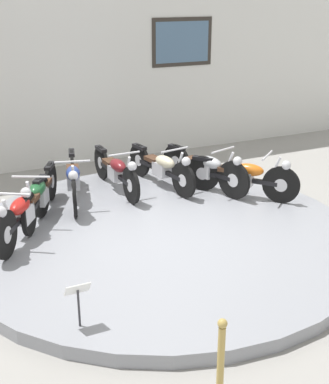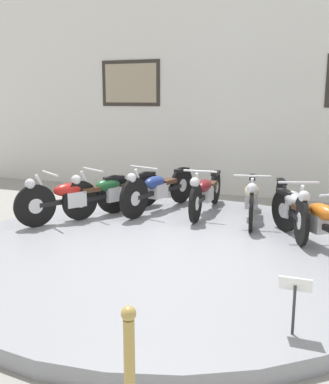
# 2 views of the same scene
# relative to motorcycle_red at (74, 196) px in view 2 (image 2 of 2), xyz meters

# --- Properties ---
(ground_plane) EXTENTS (60.00, 60.00, 0.00)m
(ground_plane) POSITION_rel_motorcycle_red_xyz_m (1.79, -0.63, -0.55)
(ground_plane) COLOR gray
(display_platform) EXTENTS (5.64, 5.64, 0.17)m
(display_platform) POSITION_rel_motorcycle_red_xyz_m (1.79, -0.63, -0.47)
(display_platform) COLOR gray
(display_platform) RESTS_ON ground_plane
(back_wall) EXTENTS (14.00, 0.22, 4.30)m
(back_wall) POSITION_rel_motorcycle_red_xyz_m (1.79, 3.54, 1.60)
(back_wall) COLOR silver
(back_wall) RESTS_ON ground_plane
(motorcycle_red) EXTENTS (1.11, 1.71, 0.80)m
(motorcycle_red) POSITION_rel_motorcycle_red_xyz_m (0.00, 0.00, 0.00)
(motorcycle_red) COLOR black
(motorcycle_red) RESTS_ON display_platform
(motorcycle_green) EXTENTS (0.94, 1.79, 0.79)m
(motorcycle_green) POSITION_rel_motorcycle_red_xyz_m (0.36, 0.60, -0.01)
(motorcycle_green) COLOR black
(motorcycle_green) RESTS_ON display_platform
(motorcycle_blue) EXTENTS (0.66, 1.95, 0.80)m
(motorcycle_blue) POSITION_rel_motorcycle_red_xyz_m (1.00, 1.02, 0.01)
(motorcycle_blue) COLOR black
(motorcycle_blue) RESTS_ON display_platform
(motorcycle_maroon) EXTENTS (0.54, 1.96, 0.78)m
(motorcycle_maroon) POSITION_rel_motorcycle_red_xyz_m (1.79, 1.16, -0.01)
(motorcycle_maroon) COLOR black
(motorcycle_maroon) RESTS_ON display_platform
(motorcycle_cream) EXTENTS (0.54, 1.93, 0.78)m
(motorcycle_cream) POSITION_rel_motorcycle_red_xyz_m (2.58, 1.01, -0.02)
(motorcycle_cream) COLOR black
(motorcycle_cream) RESTS_ON display_platform
(motorcycle_silver) EXTENTS (0.71, 1.92, 0.80)m
(motorcycle_silver) POSITION_rel_motorcycle_red_xyz_m (3.21, 0.60, 0.00)
(motorcycle_silver) COLOR black
(motorcycle_silver) RESTS_ON display_platform
(motorcycle_orange) EXTENTS (1.28, 1.55, 0.78)m
(motorcycle_orange) POSITION_rel_motorcycle_red_xyz_m (3.59, 0.00, -0.01)
(motorcycle_orange) COLOR black
(motorcycle_orange) RESTS_ON display_platform
(info_placard_front_centre) EXTENTS (0.26, 0.11, 0.51)m
(info_placard_front_centre) POSITION_rel_motorcycle_red_xyz_m (3.53, -2.39, -0.02)
(info_placard_front_centre) COLOR #333338
(info_placard_front_centre) RESTS_ON display_platform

